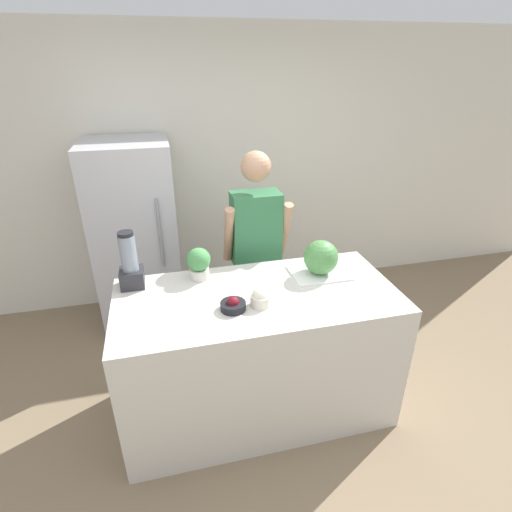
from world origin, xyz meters
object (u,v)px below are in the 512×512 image
(watermelon, at_px, (321,257))
(potted_plant, at_px, (199,263))
(refrigerator, at_px, (137,238))
(person, at_px, (256,255))
(bowl_cream, at_px, (260,298))
(bowl_cherries, at_px, (233,305))
(blender, at_px, (130,265))

(watermelon, height_order, potted_plant, watermelon)
(watermelon, bearing_deg, refrigerator, 136.39)
(refrigerator, xyz_separation_m, potted_plant, (0.45, -1.05, 0.22))
(person, bearing_deg, bowl_cream, -101.91)
(bowl_cherries, xyz_separation_m, potted_plant, (-0.15, 0.43, 0.09))
(watermelon, relative_size, potted_plant, 1.07)
(refrigerator, xyz_separation_m, blender, (0.01, -1.06, 0.26))
(person, bearing_deg, blender, -157.77)
(watermelon, bearing_deg, potted_plant, 169.61)
(refrigerator, distance_m, bowl_cherries, 1.60)
(potted_plant, bearing_deg, watermelon, -10.39)
(watermelon, height_order, bowl_cream, watermelon)
(refrigerator, distance_m, bowl_cream, 1.68)
(bowl_cherries, bearing_deg, watermelon, 22.80)
(bowl_cream, distance_m, blender, 0.87)
(watermelon, xyz_separation_m, bowl_cream, (-0.49, -0.28, -0.08))
(refrigerator, xyz_separation_m, bowl_cherries, (0.60, -1.48, 0.13))
(person, distance_m, blender, 1.02)
(refrigerator, bearing_deg, person, -35.86)
(person, xyz_separation_m, blender, (-0.92, -0.38, 0.22))
(blender, xyz_separation_m, potted_plant, (0.44, 0.00, -0.04))
(person, relative_size, potted_plant, 7.76)
(refrigerator, distance_m, watermelon, 1.76)
(bowl_cherries, height_order, bowl_cream, bowl_cream)
(refrigerator, relative_size, person, 0.99)
(bowl_cream, xyz_separation_m, potted_plant, (-0.32, 0.43, 0.06))
(refrigerator, relative_size, watermelon, 7.23)
(bowl_cherries, bearing_deg, potted_plant, 109.22)
(potted_plant, bearing_deg, refrigerator, 113.19)
(person, distance_m, bowl_cream, 0.83)
(refrigerator, height_order, person, person)
(refrigerator, height_order, potted_plant, refrigerator)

